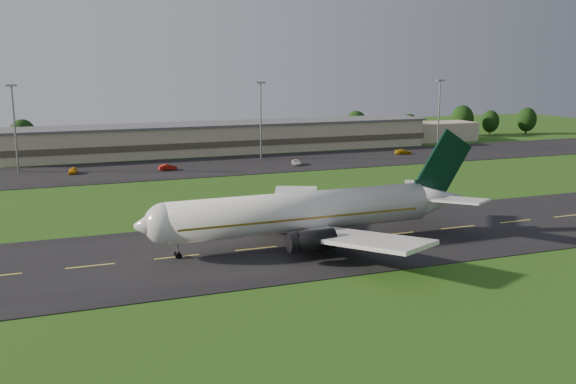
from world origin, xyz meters
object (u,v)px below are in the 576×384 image
object	(u,v)px
airliner	(306,212)
terminal	(248,137)
service_vehicle_a	(73,171)
service_vehicle_d	(403,152)
light_mast_west	(14,118)
service_vehicle_b	(168,167)
light_mast_centre	(261,111)
service_vehicle_c	(297,162)
light_mast_east	(439,106)

from	to	relation	value
airliner	terminal	world-z (taller)	airliner
service_vehicle_a	service_vehicle_d	size ratio (longest dim) A/B	0.88
light_mast_west	service_vehicle_a	size ratio (longest dim) A/B	4.89
service_vehicle_a	service_vehicle_b	size ratio (longest dim) A/B	0.97
light_mast_centre	light_mast_west	bearing A→B (deg)	180.00
airliner	light_mast_west	world-z (taller)	light_mast_west
terminal	service_vehicle_b	xyz separation A→B (m)	(-28.17, -26.47, -3.18)
airliner	light_mast_west	xyz separation A→B (m)	(-40.45, 79.99, 8.08)
terminal	service_vehicle_a	world-z (taller)	terminal
terminal	service_vehicle_c	xyz separation A→B (m)	(3.45, -29.85, -3.24)
airliner	terminal	distance (m)	98.43
service_vehicle_c	service_vehicle_d	xyz separation A→B (m)	(34.78, 7.25, 0.04)
light_mast_east	service_vehicle_c	xyz separation A→B (m)	(-50.15, -13.67, -11.98)
light_mast_west	service_vehicle_b	xyz separation A→B (m)	(33.23, -10.29, -11.93)
light_mast_centre	service_vehicle_d	xyz separation A→B (m)	(39.63, -6.41, -11.95)
terminal	light_mast_west	world-z (taller)	light_mast_west
light_mast_east	service_vehicle_d	bearing A→B (deg)	-157.34
airliner	service_vehicle_b	bearing A→B (deg)	95.15
light_mast_east	service_vehicle_d	distance (m)	20.49
airliner	service_vehicle_d	xyz separation A→B (m)	(59.18, 73.57, -3.87)
light_mast_east	service_vehicle_c	world-z (taller)	light_mast_east
airliner	service_vehicle_c	world-z (taller)	airliner
airliner	service_vehicle_a	bearing A→B (deg)	110.73
service_vehicle_b	service_vehicle_c	distance (m)	31.80
airliner	service_vehicle_c	xyz separation A→B (m)	(24.40, 66.32, -3.91)
terminal	service_vehicle_b	bearing A→B (deg)	-136.78
light_mast_west	service_vehicle_b	size ratio (longest dim) A/B	4.74
light_mast_east	service_vehicle_c	bearing A→B (deg)	-164.76
light_mast_east	service_vehicle_a	distance (m)	104.09
service_vehicle_d	service_vehicle_a	bearing A→B (deg)	98.43
service_vehicle_d	service_vehicle_c	bearing A→B (deg)	109.58
terminal	service_vehicle_b	world-z (taller)	terminal
service_vehicle_b	service_vehicle_d	world-z (taller)	service_vehicle_b
service_vehicle_c	service_vehicle_d	size ratio (longest dim) A/B	0.99
light_mast_centre	light_mast_east	distance (m)	55.00
airliner	service_vehicle_b	size ratio (longest dim) A/B	11.95
service_vehicle_c	service_vehicle_d	distance (m)	35.53
service_vehicle_a	light_mast_west	bearing A→B (deg)	158.69
light_mast_centre	light_mast_east	size ratio (longest dim) A/B	1.00
light_mast_west	service_vehicle_a	world-z (taller)	light_mast_west
light_mast_centre	service_vehicle_a	world-z (taller)	light_mast_centre
service_vehicle_a	light_mast_centre	bearing A→B (deg)	19.34
light_mast_centre	service_vehicle_b	xyz separation A→B (m)	(-26.77, -10.29, -11.93)
light_mast_west	service_vehicle_c	distance (m)	67.35
light_mast_centre	service_vehicle_c	xyz separation A→B (m)	(4.85, -13.67, -11.98)
airliner	light_mast_centre	world-z (taller)	light_mast_centre
light_mast_centre	service_vehicle_d	size ratio (longest dim) A/B	4.28
light_mast_west	light_mast_centre	bearing A→B (deg)	0.00
terminal	light_mast_west	bearing A→B (deg)	-165.24
light_mast_west	service_vehicle_a	xyz separation A→B (m)	(11.86, -7.39, -11.93)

